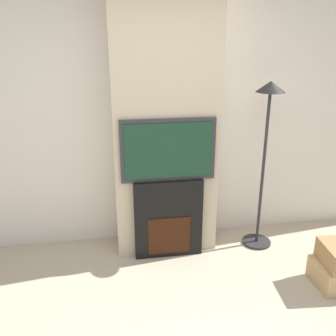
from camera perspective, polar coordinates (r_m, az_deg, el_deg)
wall_back at (r=3.70m, az=-1.05°, el=8.77°), size 6.00×0.06×2.70m
chimney_breast at (r=3.48m, az=-0.52°, el=8.06°), size 0.97×0.39×2.70m
fireplace at (r=3.63m, az=0.00°, el=-7.62°), size 0.65×0.15×0.78m
television at (r=3.36m, az=0.01°, el=2.76°), size 0.86×0.07×0.58m
floor_lamp at (r=3.64m, az=14.78°, el=5.27°), size 0.29×0.29×1.66m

